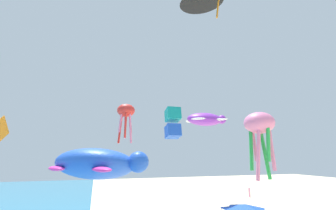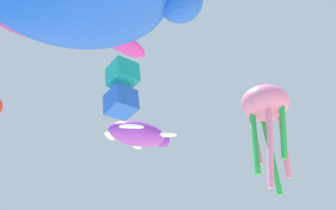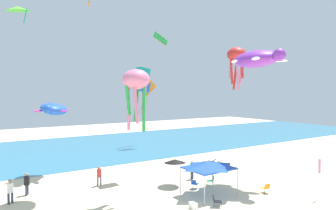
# 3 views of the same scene
# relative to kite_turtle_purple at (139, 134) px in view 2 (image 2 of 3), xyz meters

# --- Properties ---
(kite_turtle_purple) EXTENTS (4.71, 5.26, 1.97)m
(kite_turtle_purple) POSITION_rel_kite_turtle_purple_xyz_m (0.00, 0.00, 0.00)
(kite_turtle_purple) COLOR purple
(kite_box_teal) EXTENTS (1.24, 1.08, 2.41)m
(kite_box_teal) POSITION_rel_kite_turtle_purple_xyz_m (-8.07, 6.81, -1.83)
(kite_box_teal) COLOR teal
(kite_octopus_pink) EXTENTS (2.07, 2.07, 4.59)m
(kite_octopus_pink) POSITION_rel_kite_turtle_purple_xyz_m (-11.37, 1.53, -2.31)
(kite_octopus_pink) COLOR pink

